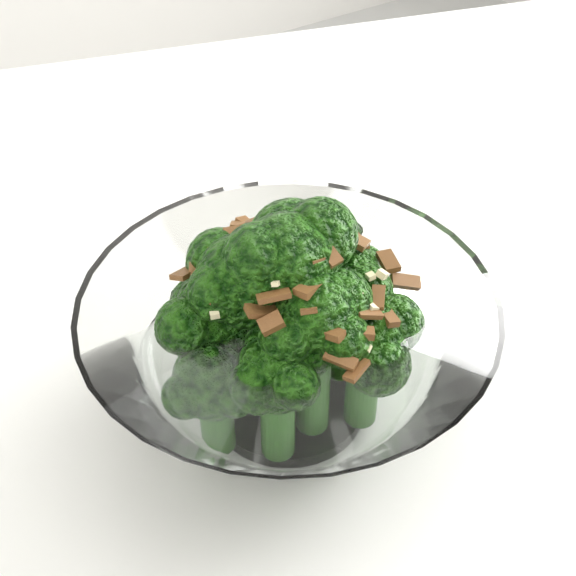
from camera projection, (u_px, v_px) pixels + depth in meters
table at (354, 386)px, 0.61m from camera, size 1.37×1.10×0.75m
broccoli_dish at (287, 343)px, 0.47m from camera, size 0.22×0.22×0.14m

